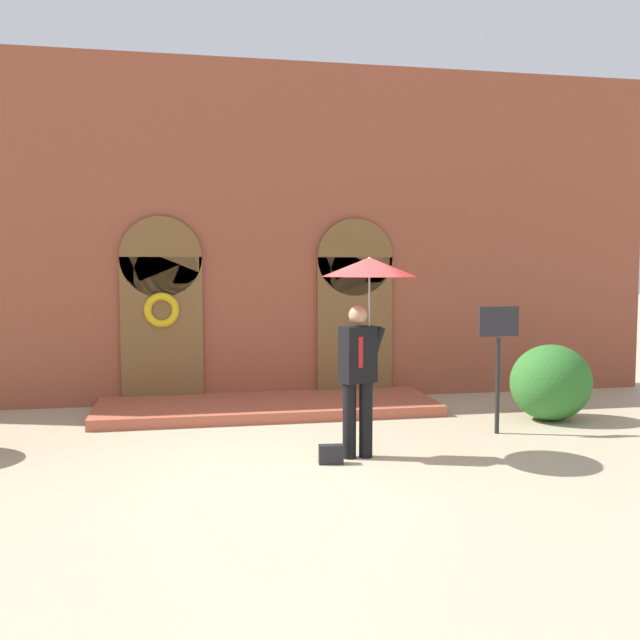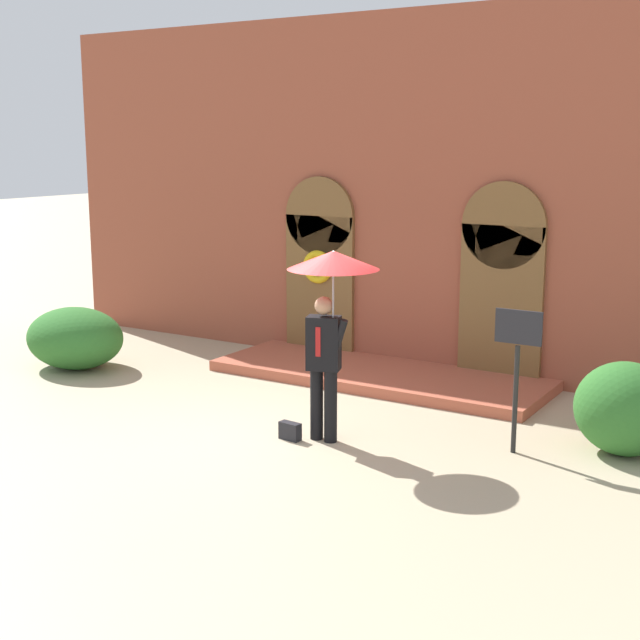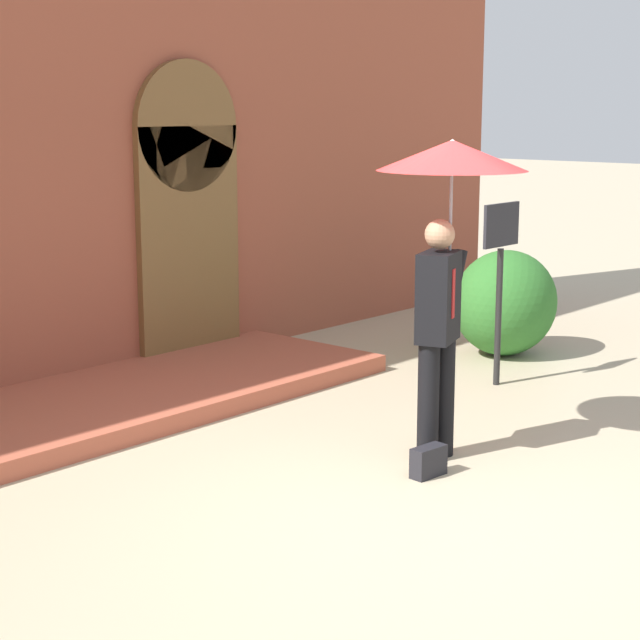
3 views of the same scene
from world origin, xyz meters
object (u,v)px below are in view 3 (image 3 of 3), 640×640
object	(u,v)px
shrub_right	(505,303)
person_with_umbrella	(448,202)
handbag	(428,461)
sign_post	(500,263)

from	to	relation	value
shrub_right	person_with_umbrella	bearing A→B (deg)	-155.77
person_with_umbrella	handbag	bearing A→B (deg)	-156.60
person_with_umbrella	shrub_right	distance (m)	3.73
person_with_umbrella	handbag	size ratio (longest dim) A/B	8.44
person_with_umbrella	sign_post	xyz separation A→B (m)	(2.04, 0.81, -0.75)
person_with_umbrella	sign_post	bearing A→B (deg)	21.59
shrub_right	handbag	bearing A→B (deg)	-155.88
person_with_umbrella	sign_post	distance (m)	2.32
person_with_umbrella	shrub_right	world-z (taller)	person_with_umbrella
handbag	sign_post	size ratio (longest dim) A/B	0.16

